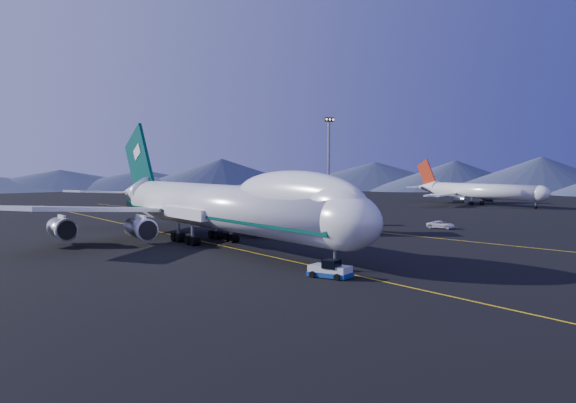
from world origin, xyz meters
TOP-DOWN VIEW (x-y plane):
  - ground at (0.00, 0.00)m, footprint 500.00×500.00m
  - taxiway_line_main at (0.00, 0.00)m, footprint 0.25×220.00m
  - taxiway_line_side at (30.00, 10.00)m, footprint 28.08×198.09m
  - boeing_747 at (0.00, 0.03)m, footprint 59.62×72.43m
  - pushback_tug at (-3.00, -29.50)m, footprint 3.77×4.95m
  - second_jet at (105.97, 41.49)m, footprint 42.13×47.60m
  - service_van at (45.17, -0.41)m, footprint 4.26×5.63m
  - floodlight_mast at (65.67, 60.15)m, footprint 3.07×2.30m

SIDE VIEW (x-z plane):
  - ground at x=0.00m, z-range 0.00..0.00m
  - taxiway_line_main at x=0.00m, z-range 0.01..0.01m
  - taxiway_line_side at x=30.00m, z-range 0.01..0.01m
  - pushback_tug at x=-3.00m, z-range -0.36..1.57m
  - service_van at x=45.17m, z-range 0.00..1.42m
  - second_jet at x=105.97m, z-range -2.67..10.87m
  - boeing_747 at x=0.00m, z-range -3.87..15.50m
  - floodlight_mast at x=65.67m, z-range 0.17..24.99m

